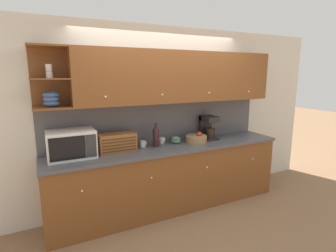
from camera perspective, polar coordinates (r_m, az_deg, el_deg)
The scene contains 13 objects.
ground_plane at distance 4.29m, azimuth -1.25°, elevation -15.52°, with size 24.00×24.00×0.00m, color #896647.
wall_back at distance 3.91m, azimuth -1.52°, elevation 1.93°, with size 5.79×0.06×2.60m.
counter_unit at distance 3.86m, azimuth 0.59°, elevation -11.06°, with size 3.41×0.61×0.93m.
backsplash_panel at distance 3.89m, azimuth -1.29°, elevation 0.95°, with size 3.39×0.01×0.61m.
upper_cabinets at distance 3.75m, azimuth 2.07°, elevation 10.62°, with size 3.39×0.37×0.71m.
microwave at distance 3.37m, azimuth -20.31°, elevation -3.71°, with size 0.56×0.38×0.34m.
bread_box at distance 3.49m, azimuth -11.06°, elevation -3.54°, with size 0.48×0.25×0.24m.
mug_blue_second at distance 3.68m, azimuth -5.48°, elevation -3.84°, with size 0.09×0.08×0.09m.
wine_bottle at distance 3.64m, azimuth -2.67°, elevation -2.20°, with size 0.09×0.09×0.34m.
mug at distance 3.86m, azimuth -1.34°, elevation -3.08°, with size 0.09×0.08×0.09m.
bowl_stack_on_counter at distance 3.88m, azimuth 1.70°, elevation -2.99°, with size 0.15×0.15×0.09m.
fruit_basket at distance 3.92m, azimuth 6.21°, elevation -2.77°, with size 0.31×0.31×0.16m.
coffee_maker at distance 4.15m, azimuth 8.74°, elevation -0.19°, with size 0.21×0.28×0.36m.
Camera 1 is at (-1.62, -3.47, 1.94)m, focal length 28.00 mm.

